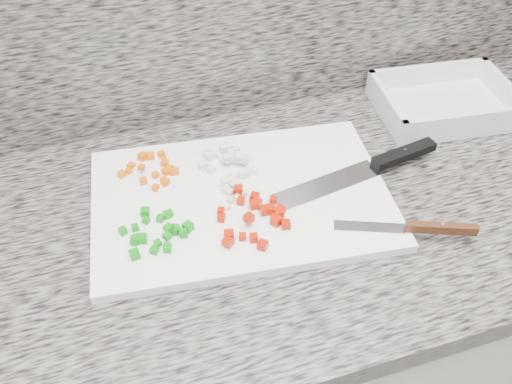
# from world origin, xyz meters

# --- Properties ---
(cabinet) EXTENTS (3.92, 0.62, 0.86)m
(cabinet) POSITION_xyz_m (0.00, 1.44, 0.43)
(cabinet) COLOR silver
(cabinet) RESTS_ON ground
(countertop) EXTENTS (3.96, 0.64, 0.04)m
(countertop) POSITION_xyz_m (0.00, 1.44, 0.88)
(countertop) COLOR #69635C
(countertop) RESTS_ON cabinet
(cutting_board) EXTENTS (0.54, 0.39, 0.02)m
(cutting_board) POSITION_xyz_m (-0.05, 1.47, 0.91)
(cutting_board) COLOR white
(cutting_board) RESTS_ON countertop
(carrot_pile) EXTENTS (0.11, 0.11, 0.02)m
(carrot_pile) POSITION_xyz_m (-0.17, 1.58, 0.92)
(carrot_pile) COLOR #DA5C04
(carrot_pile) RESTS_ON cutting_board
(onion_pile) EXTENTS (0.10, 0.12, 0.02)m
(onion_pile) POSITION_xyz_m (-0.04, 1.55, 0.93)
(onion_pile) COLOR silver
(onion_pile) RESTS_ON cutting_board
(green_pepper_pile) EXTENTS (0.12, 0.10, 0.02)m
(green_pepper_pile) POSITION_xyz_m (-0.20, 1.42, 0.92)
(green_pepper_pile) COLOR #0B800D
(green_pepper_pile) RESTS_ON cutting_board
(red_pepper_pile) EXTENTS (0.12, 0.15, 0.02)m
(red_pepper_pile) POSITION_xyz_m (-0.04, 1.41, 0.92)
(red_pepper_pile) COLOR #AB1702
(red_pepper_pile) RESTS_ON cutting_board
(garlic_pile) EXTENTS (0.04, 0.07, 0.01)m
(garlic_pile) POSITION_xyz_m (-0.06, 1.47, 0.92)
(garlic_pile) COLOR beige
(garlic_pile) RESTS_ON cutting_board
(chef_knife) EXTENTS (0.33, 0.09, 0.02)m
(chef_knife) POSITION_xyz_m (0.21, 1.47, 0.92)
(chef_knife) COLOR silver
(chef_knife) RESTS_ON cutting_board
(paring_knife) EXTENTS (0.22, 0.10, 0.02)m
(paring_knife) POSITION_xyz_m (0.21, 1.30, 0.92)
(paring_knife) COLOR silver
(paring_knife) RESTS_ON cutting_board
(tray) EXTENTS (0.29, 0.22, 0.06)m
(tray) POSITION_xyz_m (0.43, 1.60, 0.92)
(tray) COLOR silver
(tray) RESTS_ON countertop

